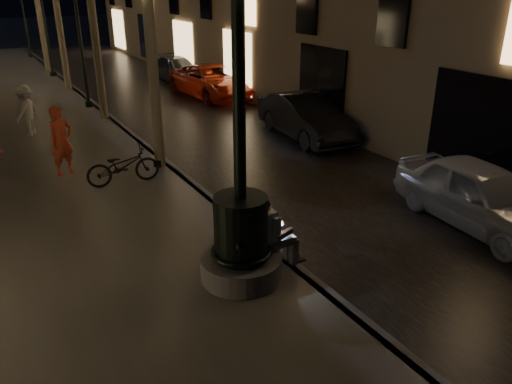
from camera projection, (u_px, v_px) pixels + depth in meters
ground at (104, 116)px, 19.47m from camera, size 120.00×120.00×0.00m
cobble_lane at (176, 107)px, 20.86m from camera, size 6.00×45.00×0.02m
curb_strip at (104, 114)px, 19.43m from camera, size 0.25×45.00×0.20m
fountain_lamppost at (241, 224)px, 8.22m from camera, size 1.40×1.40×5.21m
seated_man_laptop at (272, 231)px, 8.62m from camera, size 1.00×0.34×1.37m
lamp_curb_a at (149, 52)px, 12.51m from camera, size 0.36×0.36×4.81m
lamp_curb_b at (79, 28)px, 18.85m from camera, size 0.36×0.36×4.81m
lamp_curb_c at (44, 15)px, 25.20m from camera, size 0.36×0.36×4.81m
lamp_curb_d at (23, 8)px, 31.55m from camera, size 0.36×0.36×4.81m
car_front at (481, 195)px, 10.60m from camera, size 2.03×4.24×1.40m
car_second at (306, 117)px, 16.54m from camera, size 1.96×4.49×1.43m
car_third at (213, 81)px, 22.36m from camera, size 2.64×5.18×1.40m
car_rear at (177, 70)px, 25.75m from camera, size 1.74×4.24×1.23m
pedestrian_red at (61, 141)px, 12.81m from camera, size 0.77×0.65×1.81m
pedestrian_white at (26, 111)px, 16.07m from camera, size 1.13×1.21×1.64m
bicycle at (123, 166)px, 12.35m from camera, size 1.83×0.77×0.94m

